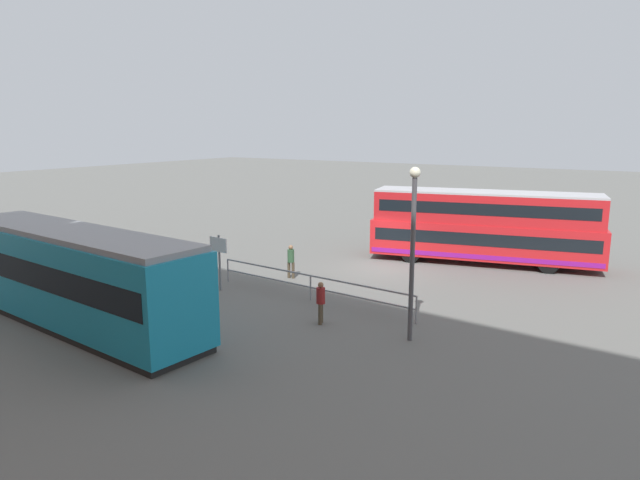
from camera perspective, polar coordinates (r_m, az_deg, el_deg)
ground_plane at (r=29.00m, az=6.49°, el=-2.87°), size 160.00×160.00×0.00m
double_decker_bus at (r=30.73m, az=16.28°, el=1.30°), size 11.94×4.98×3.82m
tram_yellow at (r=22.21m, az=-23.68°, el=-3.31°), size 12.58×3.70×3.52m
pedestrian_near_railing at (r=26.78m, az=-2.97°, el=-1.96°), size 0.38×0.38×1.61m
pedestrian_crossing at (r=20.60m, az=0.07°, el=-6.10°), size 0.41×0.41×1.58m
pedestrian_railing at (r=23.42m, az=-0.97°, el=-4.34°), size 9.81×0.83×1.08m
info_sign at (r=24.96m, az=-10.21°, el=-1.25°), size 1.05×0.18×2.48m
street_lamp at (r=18.64m, az=9.39°, el=0.06°), size 0.36×0.36×5.84m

